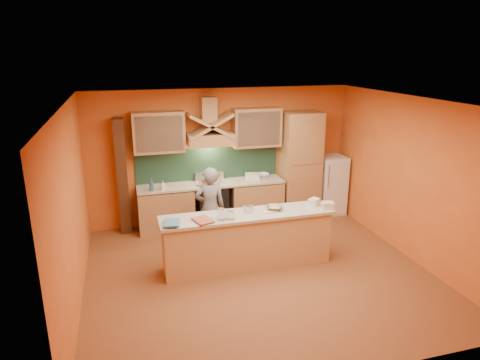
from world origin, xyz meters
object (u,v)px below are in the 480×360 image
object	(u,v)px
fridge	(330,185)
kitchen_scale	(249,209)
mixing_bowl	(275,208)
stove	(212,204)
person	(210,208)

from	to	relation	value
fridge	kitchen_scale	xyz separation A→B (m)	(-2.46, -1.84, 0.35)
kitchen_scale	mixing_bowl	bearing A→B (deg)	-15.60
stove	kitchen_scale	bearing A→B (deg)	-82.57
fridge	mixing_bowl	size ratio (longest dim) A/B	4.81
fridge	stove	bearing A→B (deg)	180.00
fridge	kitchen_scale	distance (m)	3.09
kitchen_scale	stove	bearing A→B (deg)	82.60
person	kitchen_scale	world-z (taller)	person
kitchen_scale	mixing_bowl	world-z (taller)	kitchen_scale
person	mixing_bowl	bearing A→B (deg)	138.82
stove	fridge	world-z (taller)	fridge
stove	fridge	bearing A→B (deg)	0.00
fridge	person	xyz separation A→B (m)	(-2.95, -1.01, 0.12)
stove	kitchen_scale	world-z (taller)	kitchen_scale
stove	person	distance (m)	1.08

